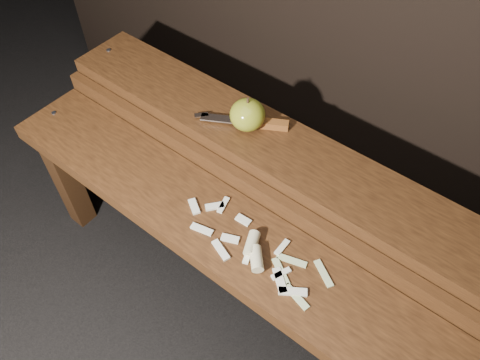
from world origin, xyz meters
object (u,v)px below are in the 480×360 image
Objects in this scene: bench_front_tier at (208,237)px; apple at (248,115)px; bench_rear_tier at (266,163)px; knife at (257,123)px.

bench_front_tier is 13.56× the size of apple.
apple reaches higher than bench_rear_tier.
bench_rear_tier is 0.14m from apple.
bench_rear_tier is at bearing 90.00° from bench_front_tier.
apple is at bearing -131.76° from knife.
apple is (-0.06, 0.23, 0.18)m from bench_front_tier.
bench_rear_tier is at bearing -3.87° from apple.
knife reaches higher than bench_rear_tier.
bench_front_tier is 0.23m from bench_rear_tier.
knife is at bearing 156.64° from bench_rear_tier.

